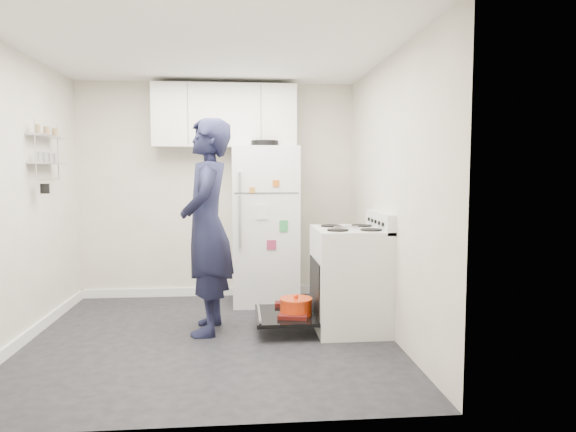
{
  "coord_description": "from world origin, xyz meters",
  "views": [
    {
      "loc": [
        0.27,
        -4.49,
        1.47
      ],
      "look_at": [
        0.72,
        0.37,
        1.05
      ],
      "focal_mm": 32.0,
      "sensor_mm": 36.0,
      "label": 1
    }
  ],
  "objects": [
    {
      "name": "room",
      "position": [
        -0.03,
        0.03,
        1.21
      ],
      "size": [
        3.21,
        3.21,
        2.51
      ],
      "color": "black",
      "rests_on": "ground"
    },
    {
      "name": "person",
      "position": [
        -0.04,
        0.19,
        0.98
      ],
      "size": [
        0.5,
        0.73,
        1.95
      ],
      "primitive_type": "imported",
      "rotation": [
        0.0,
        0.0,
        -1.62
      ],
      "color": "#171933",
      "rests_on": "ground"
    },
    {
      "name": "electric_range",
      "position": [
        1.26,
        0.15,
        0.47
      ],
      "size": [
        0.66,
        0.76,
        1.1
      ],
      "color": "silver",
      "rests_on": "ground"
    },
    {
      "name": "wall_shelf_rack",
      "position": [
        -1.52,
        0.49,
        1.68
      ],
      "size": [
        0.14,
        0.6,
        0.61
      ],
      "color": "#B2B2B7",
      "rests_on": "room"
    },
    {
      "name": "upper_cabinets",
      "position": [
        0.1,
        1.43,
        2.1
      ],
      "size": [
        1.6,
        0.33,
        0.7
      ],
      "primitive_type": "cube",
      "color": "silver",
      "rests_on": "room"
    },
    {
      "name": "open_oven_door",
      "position": [
        0.72,
        0.13,
        0.19
      ],
      "size": [
        0.55,
        0.7,
        0.23
      ],
      "color": "black",
      "rests_on": "ground"
    },
    {
      "name": "refrigerator",
      "position": [
        0.54,
        1.25,
        0.88
      ],
      "size": [
        0.72,
        0.74,
        1.82
      ],
      "color": "white",
      "rests_on": "ground"
    }
  ]
}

